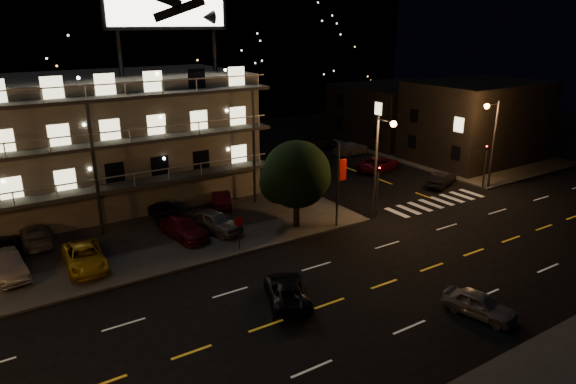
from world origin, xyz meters
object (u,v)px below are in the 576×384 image
side_car_0 (442,179)px  road_car_west (286,290)px  lot_car_2 (85,257)px  lot_car_7 (35,234)px  lot_car_4 (214,221)px  road_car_east (480,304)px  tree (296,176)px

side_car_0 → road_car_west: 25.06m
lot_car_2 → lot_car_7: (-2.03, 5.48, 0.00)m
lot_car_7 → side_car_0: size_ratio=1.17×
lot_car_2 → side_car_0: 31.63m
lot_car_4 → lot_car_2: bearing=164.6°
lot_car_7 → road_car_east: bearing=130.2°
lot_car_4 → road_car_west: lot_car_4 is taller
tree → lot_car_2: 15.05m
tree → lot_car_2: tree is taller
lot_car_2 → road_car_west: bearing=-45.9°
tree → lot_car_4: size_ratio=1.42×
lot_car_2 → lot_car_4: (9.12, 0.90, 0.09)m
tree → road_car_west: bearing=-126.4°
road_car_east → road_car_west: (-7.63, 6.68, -0.00)m
lot_car_7 → tree: bearing=158.3°
lot_car_7 → road_car_west: (10.46, -15.33, -0.20)m
lot_car_2 → lot_car_4: lot_car_4 is taller
road_car_east → road_car_west: size_ratio=0.82×
tree → road_car_east: 15.56m
lot_car_4 → tree: bearing=-43.8°
lot_car_4 → side_car_0: lot_car_4 is taller
side_car_0 → tree: bearing=71.7°
lot_car_2 → road_car_west: 12.97m
road_car_west → side_car_0: bearing=-135.1°
lot_car_4 → lot_car_7: lot_car_4 is taller
lot_car_7 → side_car_0: lot_car_7 is taller
lot_car_2 → road_car_west: lot_car_2 is taller
road_car_west → road_car_east: bearing=161.5°
lot_car_2 → lot_car_4: bearing=9.2°
lot_car_7 → road_car_east: (18.09, -22.01, -0.19)m
lot_car_2 → lot_car_4: 9.17m
lot_car_2 → road_car_east: lot_car_2 is taller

